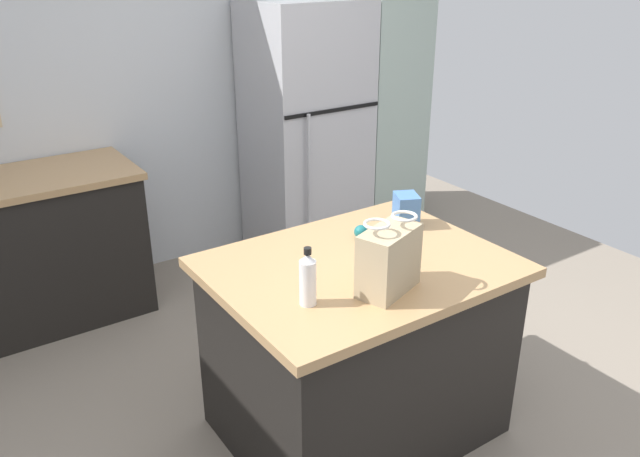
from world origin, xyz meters
TOP-DOWN VIEW (x-y plane):
  - ground at (0.00, 0.00)m, footprint 5.77×5.77m
  - back_wall at (-0.02, 2.35)m, footprint 4.81×0.13m
  - kitchen_island at (0.06, 0.11)m, footprint 1.24×0.96m
  - refrigerator at (0.97, 1.94)m, footprint 0.76×0.69m
  - tall_cabinet at (1.63, 1.94)m, footprint 0.51×0.62m
  - sink_counter at (-1.08, 1.96)m, footprint 1.52×0.65m
  - shopping_bag at (0.00, -0.14)m, footprint 0.30×0.22m
  - small_box at (0.48, 0.31)m, footprint 0.15×0.16m
  - bottle at (-0.31, -0.05)m, footprint 0.06×0.06m
  - ear_defenders at (0.25, 0.25)m, footprint 0.21×0.21m

SIDE VIEW (x-z plane):
  - ground at x=0.00m, z-range 0.00..0.00m
  - kitchen_island at x=0.06m, z-range 0.00..0.87m
  - sink_counter at x=-1.08m, z-range -0.08..1.02m
  - ear_defenders at x=0.25m, z-range 0.86..0.93m
  - refrigerator at x=0.97m, z-range 0.00..1.79m
  - small_box at x=0.48m, z-range 0.87..1.03m
  - bottle at x=-0.31m, z-range 0.86..1.09m
  - shopping_bag at x=0.00m, z-range 0.85..1.16m
  - tall_cabinet at x=1.63m, z-range 0.00..2.20m
  - back_wall at x=-0.02m, z-range 0.00..2.55m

